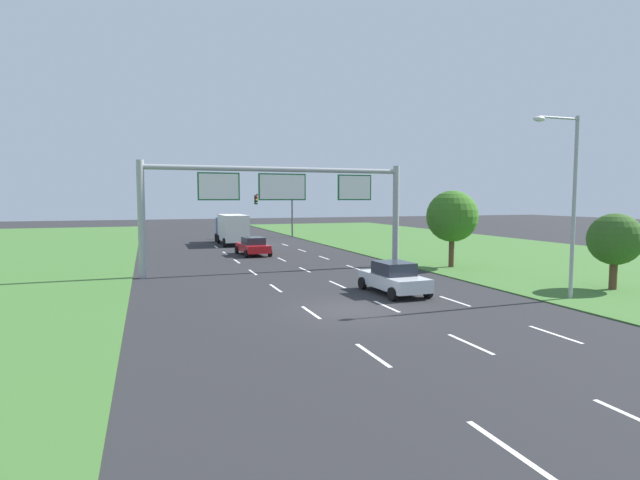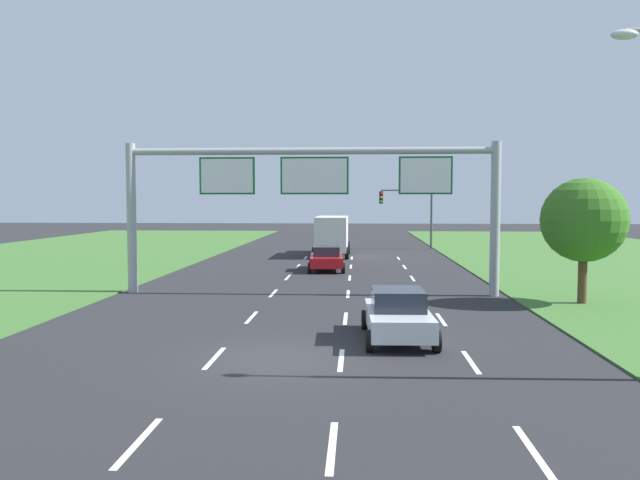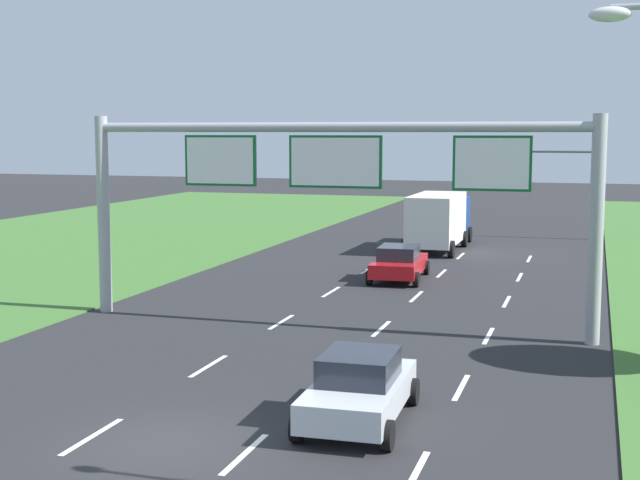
{
  "view_description": "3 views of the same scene",
  "coord_description": "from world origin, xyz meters",
  "px_view_note": "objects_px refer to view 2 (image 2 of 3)",
  "views": [
    {
      "loc": [
        -8.11,
        -19.42,
        4.72
      ],
      "look_at": [
        2.61,
        11.36,
        2.02
      ],
      "focal_mm": 28.0,
      "sensor_mm": 36.0,
      "label": 1
    },
    {
      "loc": [
        2.19,
        -16.76,
        4.36
      ],
      "look_at": [
        0.46,
        11.68,
        2.53
      ],
      "focal_mm": 35.0,
      "sensor_mm": 36.0,
      "label": 2
    },
    {
      "loc": [
        8.31,
        -16.08,
        6.47
      ],
      "look_at": [
        0.12,
        10.42,
        3.07
      ],
      "focal_mm": 50.0,
      "sensor_mm": 36.0,
      "label": 3
    }
  ],
  "objects_px": {
    "car_lead_silver": "(326,258)",
    "sign_gantry": "(313,188)",
    "traffic_light_mast": "(410,206)",
    "roadside_tree_mid": "(584,220)",
    "box_truck": "(333,234)",
    "car_near_red": "(398,315)"
  },
  "relations": [
    {
      "from": "box_truck",
      "to": "traffic_light_mast",
      "type": "relative_size",
      "value": 1.44
    },
    {
      "from": "car_lead_silver",
      "to": "sign_gantry",
      "type": "relative_size",
      "value": 0.27
    },
    {
      "from": "car_lead_silver",
      "to": "traffic_light_mast",
      "type": "relative_size",
      "value": 0.82
    },
    {
      "from": "car_near_red",
      "to": "box_truck",
      "type": "distance_m",
      "value": 29.99
    },
    {
      "from": "car_near_red",
      "to": "roadside_tree_mid",
      "type": "height_order",
      "value": "roadside_tree_mid"
    },
    {
      "from": "car_near_red",
      "to": "roadside_tree_mid",
      "type": "bearing_deg",
      "value": 39.3
    },
    {
      "from": "box_truck",
      "to": "car_near_red",
      "type": "bearing_deg",
      "value": -83.41
    },
    {
      "from": "sign_gantry",
      "to": "traffic_light_mast",
      "type": "height_order",
      "value": "sign_gantry"
    },
    {
      "from": "car_near_red",
      "to": "box_truck",
      "type": "bearing_deg",
      "value": 94.42
    },
    {
      "from": "car_lead_silver",
      "to": "car_near_red",
      "type": "bearing_deg",
      "value": -83.53
    },
    {
      "from": "box_truck",
      "to": "traffic_light_mast",
      "type": "bearing_deg",
      "value": 47.09
    },
    {
      "from": "roadside_tree_mid",
      "to": "car_lead_silver",
      "type": "bearing_deg",
      "value": 133.22
    },
    {
      "from": "traffic_light_mast",
      "to": "roadside_tree_mid",
      "type": "xyz_separation_m",
      "value": [
        4.73,
        -29.77,
        -0.34
      ]
    },
    {
      "from": "car_lead_silver",
      "to": "box_truck",
      "type": "height_order",
      "value": "box_truck"
    },
    {
      "from": "box_truck",
      "to": "roadside_tree_mid",
      "type": "relative_size",
      "value": 1.53
    },
    {
      "from": "car_lead_silver",
      "to": "box_truck",
      "type": "distance_m",
      "value": 10.73
    },
    {
      "from": "car_near_red",
      "to": "roadside_tree_mid",
      "type": "distance_m",
      "value": 11.1
    },
    {
      "from": "car_near_red",
      "to": "car_lead_silver",
      "type": "distance_m",
      "value": 19.38
    },
    {
      "from": "box_truck",
      "to": "car_lead_silver",
      "type": "bearing_deg",
      "value": -89.37
    },
    {
      "from": "car_near_red",
      "to": "roadside_tree_mid",
      "type": "relative_size",
      "value": 0.82
    },
    {
      "from": "box_truck",
      "to": "sign_gantry",
      "type": "distance_m",
      "value": 20.82
    },
    {
      "from": "car_near_red",
      "to": "car_lead_silver",
      "type": "bearing_deg",
      "value": 97.71
    }
  ]
}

